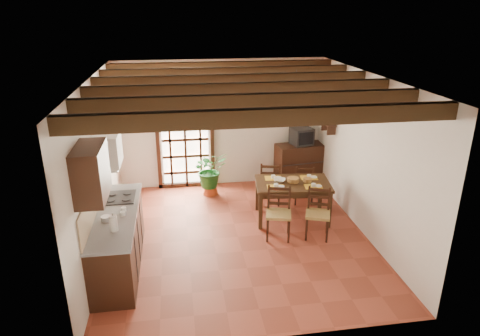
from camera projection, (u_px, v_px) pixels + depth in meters
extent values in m
plane|color=brown|center=(238.00, 237.00, 7.57)|extent=(5.00, 5.00, 0.00)
cube|color=silver|center=(221.00, 124.00, 9.38)|extent=(4.50, 0.02, 2.80)
cube|color=silver|center=(271.00, 239.00, 4.77)|extent=(4.50, 0.02, 2.80)
cube|color=silver|center=(97.00, 170.00, 6.76)|extent=(0.02, 5.00, 2.80)
cube|color=silver|center=(366.00, 156.00, 7.39)|extent=(0.02, 5.00, 2.80)
cube|color=white|center=(238.00, 77.00, 6.58)|extent=(4.50, 5.00, 0.02)
cube|color=black|center=(266.00, 117.00, 4.68)|extent=(4.50, 0.14, 0.20)
cube|color=black|center=(252.00, 101.00, 5.45)|extent=(4.50, 0.14, 0.20)
cube|color=black|center=(242.00, 90.00, 6.23)|extent=(4.50, 0.14, 0.20)
cube|color=black|center=(234.00, 80.00, 7.00)|extent=(4.50, 0.14, 0.20)
cube|color=black|center=(227.00, 73.00, 7.78)|extent=(4.50, 0.14, 0.20)
cube|color=black|center=(222.00, 67.00, 8.56)|extent=(4.50, 0.14, 0.20)
cube|color=white|center=(185.00, 139.00, 9.37)|extent=(1.01, 0.02, 2.11)
cube|color=black|center=(183.00, 87.00, 8.92)|extent=(1.26, 0.10, 0.08)
cube|color=black|center=(158.00, 141.00, 9.24)|extent=(0.08, 0.10, 2.28)
cube|color=black|center=(212.00, 138.00, 9.41)|extent=(0.08, 0.10, 2.28)
cube|color=black|center=(185.00, 140.00, 9.30)|extent=(1.01, 0.03, 2.02)
cube|color=black|center=(119.00, 241.00, 6.59)|extent=(0.60, 2.20, 0.88)
cube|color=slate|center=(115.00, 214.00, 6.42)|extent=(0.64, 2.25, 0.04)
cube|color=tan|center=(94.00, 202.00, 6.30)|extent=(0.02, 2.20, 0.50)
cube|color=black|center=(91.00, 173.00, 5.42)|extent=(0.35, 0.80, 0.70)
cube|color=white|center=(107.00, 150.00, 6.61)|extent=(0.38, 0.60, 0.50)
cube|color=silver|center=(109.00, 166.00, 6.71)|extent=(0.32, 0.55, 0.04)
cube|color=black|center=(119.00, 198.00, 6.92)|extent=(0.50, 0.55, 0.02)
cylinder|color=white|center=(114.00, 224.00, 5.87)|extent=(0.11, 0.11, 0.24)
cylinder|color=silver|center=(106.00, 219.00, 6.16)|extent=(0.14, 0.14, 0.10)
cube|color=#311F10|center=(293.00, 184.00, 7.99)|extent=(1.47, 1.04, 0.05)
cube|color=#311F10|center=(293.00, 187.00, 8.01)|extent=(1.32, 0.93, 0.10)
cube|color=#311F10|center=(320.00, 193.00, 8.50)|extent=(0.08, 0.08, 0.70)
cube|color=#311F10|center=(257.00, 194.00, 8.45)|extent=(0.08, 0.08, 0.70)
cube|color=#311F10|center=(329.00, 210.00, 7.78)|extent=(0.08, 0.08, 0.70)
cube|color=#311F10|center=(261.00, 211.00, 7.74)|extent=(0.08, 0.08, 0.70)
cube|color=#A68A47|center=(279.00, 214.00, 7.40)|extent=(0.51, 0.50, 0.05)
cube|color=black|center=(279.00, 198.00, 7.48)|extent=(0.42, 0.14, 0.47)
cube|color=black|center=(278.00, 226.00, 7.48)|extent=(0.49, 0.47, 0.46)
cube|color=#A68A47|center=(318.00, 214.00, 7.43)|extent=(0.52, 0.51, 0.05)
cube|color=black|center=(319.00, 199.00, 7.50)|extent=(0.40, 0.17, 0.45)
cube|color=black|center=(317.00, 225.00, 7.51)|extent=(0.49, 0.48, 0.44)
cube|color=#A68A47|center=(270.00, 182.00, 8.74)|extent=(0.50, 0.49, 0.05)
cube|color=black|center=(270.00, 175.00, 8.50)|extent=(0.42, 0.13, 0.46)
cube|color=black|center=(270.00, 192.00, 8.82)|extent=(0.48, 0.46, 0.45)
cube|color=#A68A47|center=(303.00, 184.00, 8.77)|extent=(0.44, 0.43, 0.05)
cube|color=black|center=(305.00, 177.00, 8.55)|extent=(0.39, 0.10, 0.42)
cube|color=black|center=(303.00, 193.00, 8.85)|extent=(0.42, 0.41, 0.41)
cube|color=gold|center=(278.00, 189.00, 7.73)|extent=(0.31, 0.24, 0.01)
cube|color=gold|center=(314.00, 186.00, 7.83)|extent=(0.31, 0.24, 0.01)
cube|color=gold|center=(272.00, 180.00, 8.13)|extent=(0.31, 0.24, 0.01)
cube|color=gold|center=(307.00, 178.00, 8.23)|extent=(0.31, 0.24, 0.01)
cylinder|color=olive|center=(293.00, 181.00, 7.96)|extent=(0.22, 0.22, 0.09)
imported|color=white|center=(279.00, 180.00, 8.00)|extent=(0.28, 0.28, 0.05)
cube|color=black|center=(300.00, 164.00, 9.71)|extent=(1.16, 0.65, 0.93)
cube|color=black|center=(302.00, 136.00, 9.48)|extent=(0.52, 0.49, 0.37)
cube|color=black|center=(304.00, 139.00, 9.30)|extent=(0.35, 0.10, 0.28)
cube|color=white|center=(288.00, 106.00, 9.45)|extent=(0.25, 0.03, 0.32)
cone|color=#943515|center=(211.00, 190.00, 9.25)|extent=(0.33, 0.33, 0.20)
imported|color=#144C19|center=(210.00, 170.00, 9.08)|extent=(2.22, 2.05, 2.04)
cube|color=black|center=(329.00, 124.00, 8.80)|extent=(0.20, 0.42, 0.03)
cube|color=black|center=(331.00, 131.00, 8.68)|extent=(0.18, 0.03, 0.18)
cube|color=black|center=(326.00, 126.00, 8.99)|extent=(0.18, 0.03, 0.18)
imported|color=#B2BFB2|center=(329.00, 119.00, 8.77)|extent=(0.15, 0.15, 0.15)
sphere|color=gold|center=(330.00, 109.00, 8.69)|extent=(0.14, 0.14, 0.14)
cylinder|color=#144C19|center=(329.00, 117.00, 8.75)|extent=(0.01, 0.01, 0.28)
cube|color=brown|center=(335.00, 100.00, 8.64)|extent=(0.03, 0.32, 0.32)
cube|color=#C3B292|center=(334.00, 100.00, 8.64)|extent=(0.01, 0.26, 0.26)
cylinder|color=black|center=(296.00, 90.00, 7.46)|extent=(0.01, 0.01, 0.70)
cone|color=beige|center=(295.00, 111.00, 7.59)|extent=(0.36, 0.36, 0.14)
sphere|color=#FFD88C|center=(294.00, 116.00, 7.62)|extent=(0.09, 0.09, 0.09)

